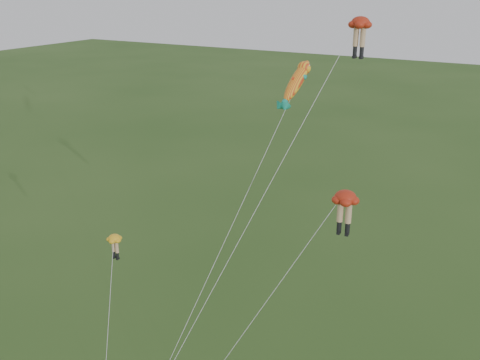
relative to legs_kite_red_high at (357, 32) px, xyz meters
The scene contains 4 objects.
legs_kite_red_high is the anchor object (origin of this frame).
legs_kite_red_mid 10.84m from the legs_kite_red_high, 73.24° to the right, with size 7.04×7.04×12.31m.
legs_kite_yellow 20.15m from the legs_kite_red_high, 139.99° to the right, with size 3.58×5.78×7.75m.
fish_kite 4.74m from the legs_kite_red_high, 151.18° to the right, with size 4.64×12.11×18.51m.
Camera 1 is at (16.32, -21.16, 22.96)m, focal length 40.00 mm.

